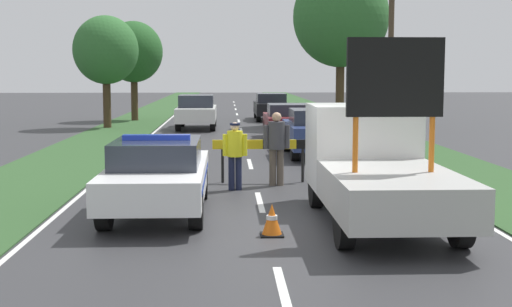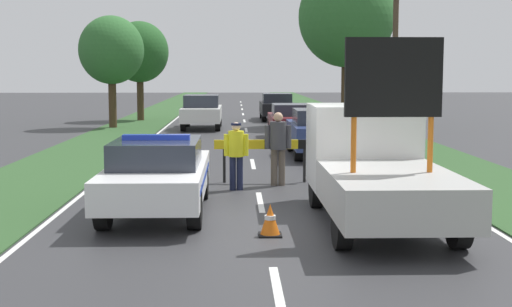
# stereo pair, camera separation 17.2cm
# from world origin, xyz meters

# --- Properties ---
(ground_plane) EXTENTS (160.00, 160.00, 0.00)m
(ground_plane) POSITION_xyz_m (0.00, 0.00, 0.00)
(ground_plane) COLOR #333335
(lane_markings) EXTENTS (7.93, 70.10, 0.01)m
(lane_markings) POSITION_xyz_m (0.00, 17.00, 0.00)
(lane_markings) COLOR silver
(lane_markings) RESTS_ON ground
(grass_verge_left) EXTENTS (3.08, 120.00, 0.03)m
(grass_verge_left) POSITION_xyz_m (-5.56, 20.00, 0.01)
(grass_verge_left) COLOR #2D5128
(grass_verge_left) RESTS_ON ground
(grass_verge_right) EXTENTS (3.08, 120.00, 0.03)m
(grass_verge_right) POSITION_xyz_m (5.56, 20.00, 0.01)
(grass_verge_right) COLOR #2D5128
(grass_verge_right) RESTS_ON ground
(police_car) EXTENTS (1.82, 4.86, 1.52)m
(police_car) POSITION_xyz_m (-2.01, 0.89, 0.76)
(police_car) COLOR white
(police_car) RESTS_ON ground
(work_truck) EXTENTS (2.04, 5.44, 3.25)m
(work_truck) POSITION_xyz_m (2.01, 0.17, 1.03)
(work_truck) COLOR white
(work_truck) RESTS_ON ground
(road_barrier) EXTENTS (2.46, 0.08, 1.05)m
(road_barrier) POSITION_xyz_m (0.20, 4.61, 0.86)
(road_barrier) COLOR black
(road_barrier) RESTS_ON ground
(police_officer) EXTENTS (0.56, 0.36, 1.56)m
(police_officer) POSITION_xyz_m (-0.50, 3.50, 0.93)
(police_officer) COLOR #191E38
(police_officer) RESTS_ON ground
(pedestrian_civilian) EXTENTS (0.63, 0.40, 1.75)m
(pedestrian_civilian) POSITION_xyz_m (0.50, 4.13, 1.03)
(pedestrian_civilian) COLOR brown
(pedestrian_civilian) RESTS_ON ground
(traffic_cone_near_police) EXTENTS (0.48, 0.48, 0.66)m
(traffic_cone_near_police) POSITION_xyz_m (-2.23, 5.41, 0.33)
(traffic_cone_near_police) COLOR black
(traffic_cone_near_police) RESTS_ON ground
(traffic_cone_centre_front) EXTENTS (0.38, 0.38, 0.54)m
(traffic_cone_centre_front) POSITION_xyz_m (0.05, -1.11, 0.26)
(traffic_cone_centre_front) COLOR black
(traffic_cone_centre_front) RESTS_ON ground
(queued_car_hatch_blue) EXTENTS (1.90, 4.31, 1.51)m
(queued_car_hatch_blue) POSITION_xyz_m (2.22, 10.09, 0.79)
(queued_car_hatch_blue) COLOR navy
(queued_car_hatch_blue) RESTS_ON ground
(queued_car_wagon_maroon) EXTENTS (1.85, 4.18, 1.43)m
(queued_car_wagon_maroon) POSITION_xyz_m (1.81, 15.62, 0.77)
(queued_car_wagon_maroon) COLOR maroon
(queued_car_wagon_maroon) RESTS_ON ground
(queued_car_van_white) EXTENTS (1.81, 4.54, 1.61)m
(queued_car_van_white) POSITION_xyz_m (-2.09, 21.19, 0.84)
(queued_car_van_white) COLOR silver
(queued_car_van_white) RESTS_ON ground
(queued_car_sedan_black) EXTENTS (1.79, 4.66, 1.50)m
(queued_car_sedan_black) POSITION_xyz_m (1.83, 27.29, 0.77)
(queued_car_sedan_black) COLOR black
(queued_car_sedan_black) RESTS_ON ground
(roadside_tree_near_left) EXTENTS (3.10, 3.10, 5.36)m
(roadside_tree_near_left) POSITION_xyz_m (-6.40, 21.79, 3.71)
(roadside_tree_near_left) COLOR #42301E
(roadside_tree_near_left) RESTS_ON ground
(roadside_tree_near_right) EXTENTS (4.72, 4.72, 7.87)m
(roadside_tree_near_right) POSITION_xyz_m (4.98, 22.71, 5.37)
(roadside_tree_near_right) COLOR #42301E
(roadside_tree_near_right) RESTS_ON ground
(roadside_tree_mid_left) EXTENTS (3.18, 3.18, 5.46)m
(roadside_tree_mid_left) POSITION_xyz_m (-5.74, 26.93, 3.76)
(roadside_tree_mid_left) COLOR #42301E
(roadside_tree_mid_left) RESTS_ON ground
(utility_pole) EXTENTS (1.20, 0.20, 6.07)m
(utility_pole) POSITION_xyz_m (5.18, 12.70, 3.15)
(utility_pole) COLOR #473828
(utility_pole) RESTS_ON ground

